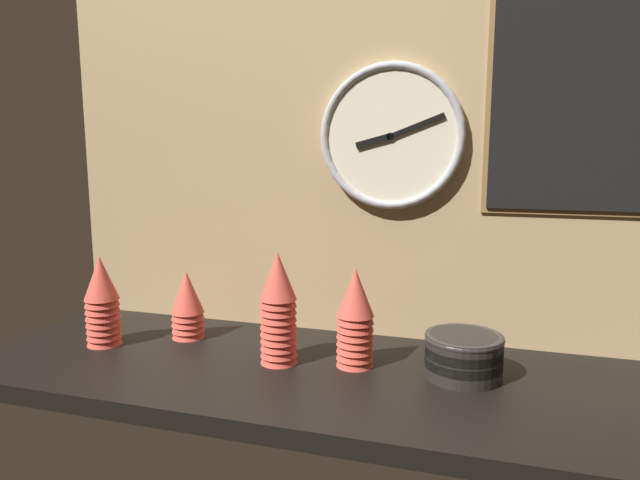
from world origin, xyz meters
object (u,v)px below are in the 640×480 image
at_px(cup_stack_far_left, 102,301).
at_px(cup_stack_center_right, 355,318).
at_px(wall_clock, 391,136).
at_px(cup_stack_left, 187,305).
at_px(bowl_stack_right, 464,354).
at_px(menu_board, 597,101).
at_px(cup_stack_center, 279,308).

bearing_deg(cup_stack_far_left, cup_stack_center_right, 4.29).
relative_size(cup_stack_center_right, wall_clock, 0.63).
bearing_deg(wall_clock, cup_stack_left, -163.67).
relative_size(cup_stack_center_right, cup_stack_far_left, 1.00).
distance_m(cup_stack_far_left, bowl_stack_right, 0.85).
bearing_deg(wall_clock, cup_stack_far_left, -159.20).
height_order(cup_stack_left, wall_clock, wall_clock).
relative_size(cup_stack_center_right, bowl_stack_right, 1.34).
distance_m(cup_stack_left, wall_clock, 0.65).
relative_size(bowl_stack_right, menu_board, 0.33).
height_order(cup_stack_center, cup_stack_far_left, cup_stack_center).
bearing_deg(bowl_stack_right, menu_board, 39.49).
height_order(bowl_stack_right, wall_clock, wall_clock).
bearing_deg(cup_stack_left, wall_clock, 16.33).
xyz_separation_m(cup_stack_center_right, menu_board, (0.48, 0.21, 0.47)).
xyz_separation_m(cup_stack_center, wall_clock, (0.20, 0.23, 0.38)).
bearing_deg(cup_stack_far_left, cup_stack_center, 2.24).
xyz_separation_m(cup_stack_center, cup_stack_center_right, (0.17, 0.03, -0.02)).
relative_size(bowl_stack_right, wall_clock, 0.47).
bearing_deg(cup_stack_center, bowl_stack_right, 4.98).
xyz_separation_m(cup_stack_left, cup_stack_center, (0.28, -0.09, 0.04)).
height_order(cup_stack_left, cup_stack_center_right, cup_stack_center_right).
bearing_deg(cup_stack_center_right, wall_clock, 80.09).
relative_size(cup_stack_left, menu_board, 0.34).
xyz_separation_m(cup_stack_far_left, wall_clock, (0.65, 0.25, 0.39)).
height_order(cup_stack_center, wall_clock, wall_clock).
xyz_separation_m(cup_stack_far_left, bowl_stack_right, (0.85, 0.05, -0.06)).
bearing_deg(cup_stack_left, bowl_stack_right, -4.55).
xyz_separation_m(cup_stack_left, cup_stack_center_right, (0.45, -0.06, 0.02)).
bearing_deg(cup_stack_left, cup_stack_center, -17.56).
bearing_deg(cup_stack_center_right, cup_stack_center, -170.22).
relative_size(cup_stack_left, cup_stack_center_right, 0.78).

